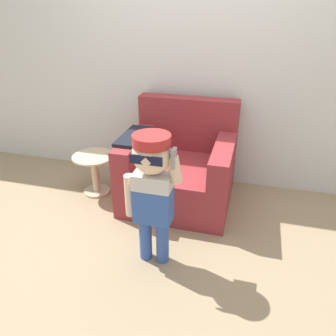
% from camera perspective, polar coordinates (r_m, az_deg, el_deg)
% --- Properties ---
extents(ground_plane, '(10.00, 10.00, 0.00)m').
position_cam_1_polar(ground_plane, '(3.02, 1.04, -8.47)').
color(ground_plane, '#998466').
extents(wall_back, '(10.00, 0.05, 2.60)m').
position_cam_1_polar(wall_back, '(3.30, 4.98, 19.06)').
color(wall_back, silver).
rests_on(wall_back, ground_plane).
extents(armchair, '(1.00, 0.92, 0.93)m').
position_cam_1_polar(armchair, '(3.14, 2.10, -0.08)').
color(armchair, maroon).
rests_on(armchair, ground_plane).
extents(person_child, '(0.41, 0.31, 1.01)m').
position_cam_1_polar(person_child, '(2.20, -2.76, -2.36)').
color(person_child, '#3356AD').
rests_on(person_child, ground_plane).
extents(side_table, '(0.41, 0.41, 0.41)m').
position_cam_1_polar(side_table, '(3.34, -12.63, -0.37)').
color(side_table, beige).
rests_on(side_table, ground_plane).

